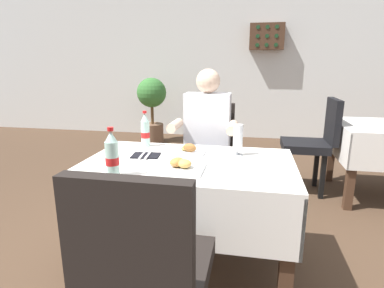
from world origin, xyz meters
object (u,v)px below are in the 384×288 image
(chair_far_diner_seat, at_px, (207,154))
(chair_near_camera_side, at_px, (146,269))
(background_chair_left, at_px, (314,140))
(wall_bottle_rack, at_px, (267,37))
(seated_diner_far, at_px, (206,139))
(plate_far_diner, at_px, (187,150))
(cola_bottle_primary, at_px, (112,155))
(potted_plant_corner, at_px, (152,103))
(beer_glass_left, at_px, (238,140))
(main_dining_table, at_px, (189,188))
(napkin_cutlery_set, at_px, (146,155))
(plate_near_camera, at_px, (182,166))
(cola_bottle_secondary, at_px, (145,131))

(chair_far_diner_seat, distance_m, chair_near_camera_side, 1.57)
(background_chair_left, height_order, wall_bottle_rack, wall_bottle_rack)
(chair_near_camera_side, bearing_deg, seated_diner_far, 89.75)
(seated_diner_far, xyz_separation_m, plate_far_diner, (-0.06, -0.49, 0.03))
(plate_far_diner, xyz_separation_m, background_chair_left, (1.03, 1.32, -0.19))
(chair_near_camera_side, relative_size, seated_diner_far, 0.77)
(plate_far_diner, relative_size, cola_bottle_primary, 0.97)
(seated_diner_far, height_order, potted_plant_corner, seated_diner_far)
(chair_far_diner_seat, relative_size, beer_glass_left, 4.91)
(main_dining_table, bearing_deg, plate_far_diner, 105.09)
(main_dining_table, bearing_deg, napkin_cutlery_set, 169.81)
(plate_far_diner, bearing_deg, napkin_cutlery_set, -151.18)
(background_chair_left, distance_m, wall_bottle_rack, 2.67)
(plate_near_camera, distance_m, cola_bottle_primary, 0.37)
(plate_far_diner, relative_size, beer_glass_left, 1.26)
(plate_near_camera, xyz_separation_m, background_chair_left, (0.99, 1.66, -0.20))
(chair_far_diner_seat, distance_m, cola_bottle_primary, 1.20)
(beer_glass_left, relative_size, background_chair_left, 0.20)
(chair_far_diner_seat, bearing_deg, plate_far_diner, -94.66)
(cola_bottle_primary, distance_m, wall_bottle_rack, 4.36)
(cola_bottle_primary, distance_m, potted_plant_corner, 3.75)
(plate_near_camera, bearing_deg, plate_far_diner, 96.90)
(beer_glass_left, relative_size, wall_bottle_rack, 0.35)
(seated_diner_far, relative_size, background_chair_left, 1.30)
(chair_far_diner_seat, distance_m, plate_near_camera, 0.97)
(plate_near_camera, xyz_separation_m, beer_glass_left, (0.28, 0.34, 0.08))
(chair_far_diner_seat, relative_size, seated_diner_far, 0.77)
(wall_bottle_rack, bearing_deg, beer_glass_left, -94.02)
(main_dining_table, bearing_deg, chair_far_diner_seat, 90.00)
(beer_glass_left, height_order, napkin_cutlery_set, beer_glass_left)
(chair_near_camera_side, distance_m, seated_diner_far, 1.47)
(main_dining_table, height_order, cola_bottle_secondary, cola_bottle_secondary)
(chair_far_diner_seat, height_order, plate_near_camera, chair_far_diner_seat)
(cola_bottle_secondary, relative_size, napkin_cutlery_set, 1.29)
(chair_far_diner_seat, xyz_separation_m, beer_glass_left, (0.28, -0.60, 0.28))
(plate_near_camera, relative_size, beer_glass_left, 1.18)
(plate_near_camera, height_order, napkin_cutlery_set, plate_near_camera)
(beer_glass_left, bearing_deg, napkin_cutlery_set, -166.87)
(chair_near_camera_side, distance_m, beer_glass_left, 1.05)
(main_dining_table, relative_size, background_chair_left, 1.28)
(main_dining_table, bearing_deg, plate_near_camera, -92.73)
(seated_diner_far, distance_m, background_chair_left, 1.29)
(napkin_cutlery_set, bearing_deg, wall_bottle_rack, 77.79)
(chair_far_diner_seat, bearing_deg, background_chair_left, 36.08)
(beer_glass_left, height_order, potted_plant_corner, potted_plant_corner)
(seated_diner_far, height_order, plate_near_camera, seated_diner_far)
(plate_near_camera, xyz_separation_m, wall_bottle_rack, (0.54, 4.01, 0.99))
(chair_far_diner_seat, bearing_deg, napkin_cutlery_set, -111.34)
(main_dining_table, relative_size, seated_diner_far, 0.98)
(main_dining_table, distance_m, seated_diner_far, 0.69)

